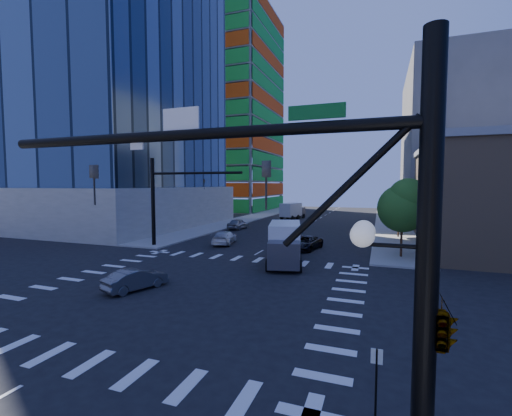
% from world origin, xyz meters
% --- Properties ---
extents(ground, '(160.00, 160.00, 0.00)m').
position_xyz_m(ground, '(0.00, 0.00, 0.00)').
color(ground, black).
rests_on(ground, ground).
extents(road_markings, '(20.00, 20.00, 0.01)m').
position_xyz_m(road_markings, '(0.00, 0.00, 0.01)').
color(road_markings, silver).
rests_on(road_markings, ground).
extents(sidewalk_ne, '(5.00, 60.00, 0.15)m').
position_xyz_m(sidewalk_ne, '(12.50, 40.00, 0.07)').
color(sidewalk_ne, gray).
rests_on(sidewalk_ne, ground).
extents(sidewalk_nw, '(5.00, 60.00, 0.15)m').
position_xyz_m(sidewalk_nw, '(-12.50, 40.00, 0.07)').
color(sidewalk_nw, gray).
rests_on(sidewalk_nw, ground).
extents(construction_building, '(25.16, 34.50, 70.60)m').
position_xyz_m(construction_building, '(-27.41, 61.93, 24.61)').
color(construction_building, gray).
rests_on(construction_building, ground).
extents(bg_building_ne, '(24.00, 30.00, 28.00)m').
position_xyz_m(bg_building_ne, '(27.00, 55.00, 14.00)').
color(bg_building_ne, '#67615D').
rests_on(bg_building_ne, ground).
extents(signal_mast_se, '(10.51, 2.48, 9.00)m').
position_xyz_m(signal_mast_se, '(10.60, -11.50, 5.01)').
color(signal_mast_se, black).
rests_on(signal_mast_se, sidewalk_se).
extents(signal_mast_nw, '(10.20, 0.40, 9.00)m').
position_xyz_m(signal_mast_nw, '(-10.00, 11.50, 5.49)').
color(signal_mast_nw, black).
rests_on(signal_mast_nw, sidewalk_nw).
extents(tree_south, '(4.16, 4.16, 6.82)m').
position_xyz_m(tree_south, '(12.63, 13.90, 4.69)').
color(tree_south, '#382316').
rests_on(tree_south, sidewalk_ne).
extents(tree_north, '(3.54, 3.52, 5.78)m').
position_xyz_m(tree_north, '(12.93, 25.90, 3.99)').
color(tree_north, '#382316').
rests_on(tree_north, sidewalk_ne).
extents(no_parking_sign, '(0.30, 0.06, 2.20)m').
position_xyz_m(no_parking_sign, '(10.70, -9.00, 1.38)').
color(no_parking_sign, black).
rests_on(no_parking_sign, ground).
extents(car_nb_far, '(3.03, 5.09, 1.33)m').
position_xyz_m(car_nb_far, '(3.84, 15.05, 0.66)').
color(car_nb_far, black).
rests_on(car_nb_far, ground).
extents(car_sb_near, '(2.97, 5.20, 1.42)m').
position_xyz_m(car_sb_near, '(-5.07, 15.12, 0.71)').
color(car_sb_near, silver).
rests_on(car_sb_near, ground).
extents(car_sb_mid, '(1.96, 4.48, 1.50)m').
position_xyz_m(car_sb_mid, '(-8.50, 26.95, 0.75)').
color(car_sb_mid, '#97989E').
rests_on(car_sb_mid, ground).
extents(car_sb_cross, '(2.61, 4.16, 1.29)m').
position_xyz_m(car_sb_cross, '(-3.29, -1.32, 0.65)').
color(car_sb_cross, '#515257').
rests_on(car_sb_cross, ground).
extents(box_truck_near, '(4.06, 6.67, 3.26)m').
position_xyz_m(box_truck_near, '(3.55, 8.16, 1.44)').
color(box_truck_near, black).
rests_on(box_truck_near, ground).
extents(box_truck_far, '(3.73, 6.05, 2.95)m').
position_xyz_m(box_truck_far, '(-4.53, 43.93, 1.31)').
color(box_truck_far, black).
rests_on(box_truck_far, ground).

